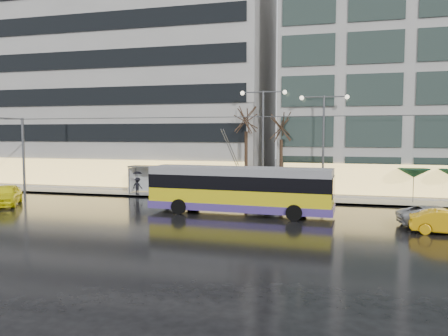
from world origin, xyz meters
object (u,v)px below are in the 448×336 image
(trolleybus, at_px, (239,191))
(bus_shelter, at_px, (150,173))
(street_lamp_near, at_px, (263,129))
(taxi_a, at_px, (6,195))

(trolleybus, bearing_deg, bus_shelter, 143.61)
(street_lamp_near, bearing_deg, trolleybus, -92.95)
(trolleybus, relative_size, taxi_a, 2.69)
(street_lamp_near, relative_size, taxi_a, 1.90)
(street_lamp_near, height_order, taxi_a, street_lamp_near)
(taxi_a, bearing_deg, bus_shelter, 14.79)
(trolleybus, bearing_deg, taxi_a, -176.91)
(bus_shelter, height_order, taxi_a, bus_shelter)
(trolleybus, relative_size, street_lamp_near, 1.42)
(bus_shelter, bearing_deg, street_lamp_near, 0.63)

